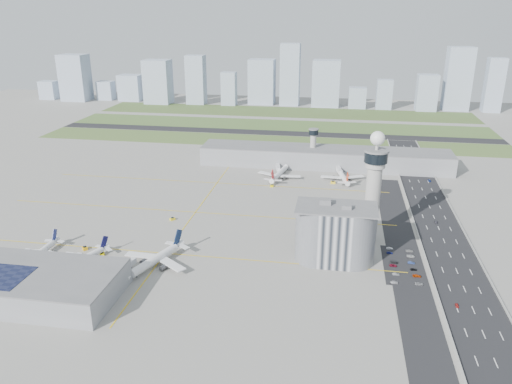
% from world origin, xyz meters
% --- Properties ---
extents(ground, '(1000.00, 1000.00, 0.00)m').
position_xyz_m(ground, '(0.00, 0.00, 0.00)').
color(ground, '#99978F').
extents(grass_strip_0, '(480.00, 50.00, 0.08)m').
position_xyz_m(grass_strip_0, '(-20.00, 225.00, 0.04)').
color(grass_strip_0, '#3D5A2A').
rests_on(grass_strip_0, ground).
extents(grass_strip_1, '(480.00, 60.00, 0.08)m').
position_xyz_m(grass_strip_1, '(-20.00, 300.00, 0.04)').
color(grass_strip_1, '#4C6931').
rests_on(grass_strip_1, ground).
extents(grass_strip_2, '(480.00, 70.00, 0.08)m').
position_xyz_m(grass_strip_2, '(-20.00, 380.00, 0.04)').
color(grass_strip_2, '#3A5226').
rests_on(grass_strip_2, ground).
extents(runway, '(480.00, 22.00, 0.10)m').
position_xyz_m(runway, '(-20.00, 262.00, 0.06)').
color(runway, black).
rests_on(runway, ground).
extents(highway, '(28.00, 500.00, 0.10)m').
position_xyz_m(highway, '(115.00, 0.00, 0.05)').
color(highway, black).
rests_on(highway, ground).
extents(barrier_left, '(0.60, 500.00, 1.20)m').
position_xyz_m(barrier_left, '(101.00, 0.00, 0.60)').
color(barrier_left, '#9E9E99').
rests_on(barrier_left, ground).
extents(barrier_right, '(0.60, 500.00, 1.20)m').
position_xyz_m(barrier_right, '(129.00, 0.00, 0.60)').
color(barrier_right, '#9E9E99').
rests_on(barrier_right, ground).
extents(landside_road, '(18.00, 260.00, 0.08)m').
position_xyz_m(landside_road, '(90.00, -10.00, 0.04)').
color(landside_road, black).
rests_on(landside_road, ground).
extents(parking_lot, '(20.00, 44.00, 0.10)m').
position_xyz_m(parking_lot, '(88.00, -22.00, 0.05)').
color(parking_lot, black).
rests_on(parking_lot, ground).
extents(taxiway_line_h_0, '(260.00, 0.60, 0.01)m').
position_xyz_m(taxiway_line_h_0, '(-40.00, -30.00, 0.01)').
color(taxiway_line_h_0, yellow).
rests_on(taxiway_line_h_0, ground).
extents(taxiway_line_h_1, '(260.00, 0.60, 0.01)m').
position_xyz_m(taxiway_line_h_1, '(-40.00, 30.00, 0.01)').
color(taxiway_line_h_1, yellow).
rests_on(taxiway_line_h_1, ground).
extents(taxiway_line_h_2, '(260.00, 0.60, 0.01)m').
position_xyz_m(taxiway_line_h_2, '(-40.00, 90.00, 0.01)').
color(taxiway_line_h_2, yellow).
rests_on(taxiway_line_h_2, ground).
extents(taxiway_line_v, '(0.60, 260.00, 0.01)m').
position_xyz_m(taxiway_line_v, '(-40.00, 30.00, 0.01)').
color(taxiway_line_v, yellow).
rests_on(taxiway_line_v, ground).
extents(control_tower, '(14.00, 14.00, 64.50)m').
position_xyz_m(control_tower, '(72.00, 8.00, 35.04)').
color(control_tower, '#ADAAA5').
rests_on(control_tower, ground).
extents(secondary_tower, '(8.60, 8.60, 31.90)m').
position_xyz_m(secondary_tower, '(30.00, 150.00, 18.80)').
color(secondary_tower, '#ADAAA5').
rests_on(secondary_tower, ground).
extents(admin_building, '(42.00, 24.00, 33.50)m').
position_xyz_m(admin_building, '(51.99, -22.00, 15.30)').
color(admin_building, '#B2B2B7').
rests_on(admin_building, ground).
extents(terminal_pier, '(210.00, 32.00, 15.80)m').
position_xyz_m(terminal_pier, '(40.00, 148.00, 7.90)').
color(terminal_pier, gray).
rests_on(terminal_pier, ground).
extents(near_terminal, '(84.00, 42.00, 13.00)m').
position_xyz_m(near_terminal, '(-88.07, -82.02, 6.43)').
color(near_terminal, gray).
rests_on(near_terminal, ground).
extents(airplane_near_a, '(30.84, 35.99, 9.87)m').
position_xyz_m(airplane_near_a, '(-105.23, -46.33, 4.94)').
color(airplane_near_a, white).
rests_on(airplane_near_a, ground).
extents(airplane_near_b, '(40.57, 43.32, 9.69)m').
position_xyz_m(airplane_near_b, '(-78.95, -48.39, 4.84)').
color(airplane_near_b, white).
rests_on(airplane_near_b, ground).
extents(airplane_near_c, '(52.34, 56.39, 12.81)m').
position_xyz_m(airplane_near_c, '(-40.41, -44.92, 6.40)').
color(airplane_near_c, white).
rests_on(airplane_near_c, ground).
extents(airplane_far_a, '(41.92, 47.04, 11.67)m').
position_xyz_m(airplane_far_a, '(6.09, 111.42, 5.84)').
color(airplane_far_a, white).
rests_on(airplane_far_a, ground).
extents(airplane_far_b, '(42.26, 47.02, 11.43)m').
position_xyz_m(airplane_far_b, '(55.63, 114.82, 5.72)').
color(airplane_far_b, white).
rests_on(airplane_far_b, ground).
extents(jet_bridge_near_0, '(5.39, 14.31, 5.70)m').
position_xyz_m(jet_bridge_near_0, '(-113.00, -61.00, 2.85)').
color(jet_bridge_near_0, silver).
rests_on(jet_bridge_near_0, ground).
extents(jet_bridge_near_1, '(5.39, 14.31, 5.70)m').
position_xyz_m(jet_bridge_near_1, '(-83.00, -61.00, 2.85)').
color(jet_bridge_near_1, silver).
rests_on(jet_bridge_near_1, ground).
extents(jet_bridge_near_2, '(5.39, 14.31, 5.70)m').
position_xyz_m(jet_bridge_near_2, '(-53.00, -61.00, 2.85)').
color(jet_bridge_near_2, silver).
rests_on(jet_bridge_near_2, ground).
extents(jet_bridge_far_0, '(5.39, 14.31, 5.70)m').
position_xyz_m(jet_bridge_far_0, '(2.00, 132.00, 2.85)').
color(jet_bridge_far_0, silver).
rests_on(jet_bridge_far_0, ground).
extents(jet_bridge_far_1, '(5.39, 14.31, 5.70)m').
position_xyz_m(jet_bridge_far_1, '(52.00, 132.00, 2.85)').
color(jet_bridge_far_1, silver).
rests_on(jet_bridge_far_1, ground).
extents(tug_0, '(4.16, 4.20, 2.04)m').
position_xyz_m(tug_0, '(-85.98, -33.08, 1.02)').
color(tug_0, '#F7AB0B').
rests_on(tug_0, ground).
extents(tug_1, '(3.13, 2.30, 1.71)m').
position_xyz_m(tug_1, '(-64.88, -44.44, 0.86)').
color(tug_1, '#F9E707').
rests_on(tug_1, ground).
extents(tug_2, '(3.05, 3.61, 1.78)m').
position_xyz_m(tug_2, '(-73.20, -38.09, 0.89)').
color(tug_2, '#F7DC00').
rests_on(tug_2, ground).
extents(tug_3, '(3.83, 3.79, 1.85)m').
position_xyz_m(tug_3, '(-50.85, 15.05, 0.93)').
color(tug_3, yellow).
rests_on(tug_3, ground).
extents(tug_4, '(2.66, 3.55, 1.92)m').
position_xyz_m(tug_4, '(3.09, 88.92, 0.96)').
color(tug_4, yellow).
rests_on(tug_4, ground).
extents(tug_5, '(3.73, 2.64, 2.11)m').
position_xyz_m(tug_5, '(48.77, 103.84, 1.06)').
color(tug_5, yellow).
rests_on(tug_5, ground).
extents(car_lot_0, '(3.98, 2.06, 1.29)m').
position_xyz_m(car_lot_0, '(81.96, -41.95, 0.65)').
color(car_lot_0, silver).
rests_on(car_lot_0, ground).
extents(car_lot_1, '(3.54, 1.41, 1.15)m').
position_xyz_m(car_lot_1, '(83.58, -33.49, 0.57)').
color(car_lot_1, slate).
rests_on(car_lot_1, ground).
extents(car_lot_2, '(3.95, 1.92, 1.08)m').
position_xyz_m(car_lot_2, '(83.07, -24.22, 0.54)').
color(car_lot_2, maroon).
rests_on(car_lot_2, ground).
extents(car_lot_3, '(4.26, 2.00, 1.20)m').
position_xyz_m(car_lot_3, '(83.96, -20.50, 0.60)').
color(car_lot_3, black).
rests_on(car_lot_3, ground).
extents(car_lot_4, '(3.44, 1.43, 1.16)m').
position_xyz_m(car_lot_4, '(82.38, -9.65, 0.58)').
color(car_lot_4, navy).
rests_on(car_lot_4, ground).
extents(car_lot_5, '(3.60, 1.36, 1.17)m').
position_xyz_m(car_lot_5, '(82.85, -4.28, 0.59)').
color(car_lot_5, silver).
rests_on(car_lot_5, ground).
extents(car_lot_6, '(4.14, 2.30, 1.10)m').
position_xyz_m(car_lot_6, '(93.92, -41.37, 0.55)').
color(car_lot_6, gray).
rests_on(car_lot_6, ground).
extents(car_lot_7, '(4.45, 2.09, 1.25)m').
position_xyz_m(car_lot_7, '(93.88, -33.49, 0.63)').
color(car_lot_7, '#AB3406').
rests_on(car_lot_7, ground).
extents(car_lot_8, '(3.56, 1.74, 1.17)m').
position_xyz_m(car_lot_8, '(93.07, -26.90, 0.58)').
color(car_lot_8, black).
rests_on(car_lot_8, ground).
extents(car_lot_9, '(3.62, 1.29, 1.19)m').
position_xyz_m(car_lot_9, '(92.78, -19.64, 0.59)').
color(car_lot_9, navy).
rests_on(car_lot_9, ground).
extents(car_lot_10, '(4.25, 2.03, 1.17)m').
position_xyz_m(car_lot_10, '(93.37, -11.96, 0.59)').
color(car_lot_10, silver).
rests_on(car_lot_10, ground).
extents(car_lot_11, '(4.26, 2.14, 1.19)m').
position_xyz_m(car_lot_11, '(93.47, -5.69, 0.59)').
color(car_lot_11, '#959595').
rests_on(car_lot_11, ground).
extents(car_hw_0, '(1.32, 3.19, 1.08)m').
position_xyz_m(car_hw_0, '(108.28, -58.08, 0.54)').
color(car_hw_0, '#AE2420').
rests_on(car_hw_0, ground).
extents(car_hw_1, '(1.46, 3.71, 1.20)m').
position_xyz_m(car_hw_1, '(114.59, 38.20, 0.60)').
color(car_hw_1, black).
rests_on(car_hw_1, ground).
extents(car_hw_2, '(2.23, 4.57, 1.25)m').
position_xyz_m(car_hw_2, '(123.12, 121.52, 0.63)').
color(car_hw_2, navy).
rests_on(car_hw_2, ground).
extents(car_hw_4, '(1.66, 3.80, 1.27)m').
position_xyz_m(car_hw_4, '(107.22, 179.91, 0.64)').
color(car_hw_4, gray).
rests_on(car_hw_4, ground).
extents(skyline_bldg_0, '(24.05, 19.24, 26.50)m').
position_xyz_m(skyline_bldg_0, '(-377.77, 421.70, 13.25)').
color(skyline_bldg_0, '#9EADC1').
rests_on(skyline_bldg_0, ground).
extents(skyline_bldg_1, '(37.63, 30.10, 65.60)m').
position_xyz_m(skyline_bldg_1, '(-331.22, 417.61, 32.80)').
color(skyline_bldg_1, '#9EADC1').
rests_on(skyline_bldg_1, ground).
extents(skyline_bldg_2, '(22.81, 18.25, 26.79)m').
position_xyz_m(skyline_bldg_2, '(-291.25, 430.16, 13.39)').
color(skyline_bldg_2, '#9EADC1').
rests_on(skyline_bldg_2, ground).
extents(skyline_bldg_3, '(32.30, 25.84, 36.93)m').
position_xyz_m(skyline_bldg_3, '(-252.58, 431.35, 18.47)').
color(skyline_bldg_3, '#9EADC1').
rests_on(skyline_bldg_3, ground).
extents(skyline_bldg_4, '(35.81, 28.65, 60.36)m').
position_xyz_m(skyline_bldg_4, '(-204.47, 415.19, 30.18)').
color(skyline_bldg_4, '#9EADC1').
rests_on(skyline_bldg_4, ground).
extents(skyline_bldg_5, '(25.49, 20.39, 66.89)m').
position_xyz_m(skyline_bldg_5, '(-150.11, 419.66, 33.44)').
color(skyline_bldg_5, '#9EADC1').
rests_on(skyline_bldg_5, ground).
extents(skyline_bldg_6, '(20.04, 16.03, 45.20)m').
position_xyz_m(skyline_bldg_6, '(-102.68, 417.90, 22.60)').
color(skyline_bldg_6, '#9EADC1').
rests_on(skyline_bldg_6, ground).
extents(skyline_bldg_7, '(35.76, 28.61, 61.22)m').
position_xyz_m(skyline_bldg_7, '(-59.44, 436.89, 30.61)').
color(skyline_bldg_7, '#9EADC1').
rests_on(skyline_bldg_7, ground).
extents(skyline_bldg_8, '(26.33, 21.06, 83.39)m').
position_xyz_m(skyline_bldg_8, '(-19.42, 431.56, 41.69)').
color(skyline_bldg_8, '#9EADC1').
rests_on(skyline_bldg_8, ground).
extents(skyline_bldg_9, '(36.96, 29.57, 62.11)m').
position_xyz_m(skyline_bldg_9, '(30.27, 432.32, 31.06)').
color(skyline_bldg_9, '#9EADC1').
rests_on(skyline_bldg_9, ground).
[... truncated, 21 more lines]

